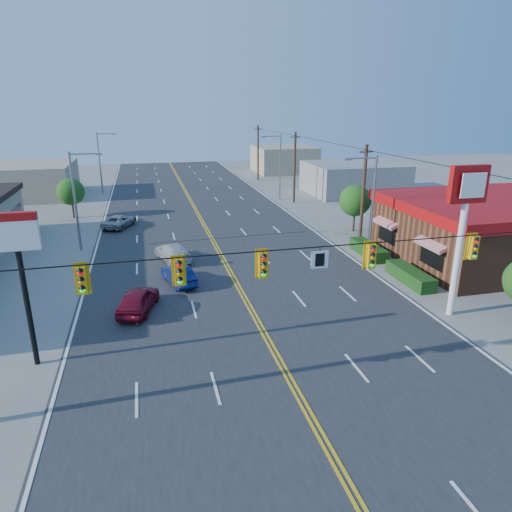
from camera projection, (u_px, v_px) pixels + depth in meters
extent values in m
plane|color=gray|center=(289.00, 379.00, 20.08)|extent=(160.00, 160.00, 0.00)
cube|color=#2D2D30|center=(216.00, 247.00, 38.48)|extent=(20.00, 120.00, 0.06)
cylinder|color=black|center=(292.00, 249.00, 18.18)|extent=(24.00, 0.05, 0.05)
cube|color=white|center=(320.00, 260.00, 18.63)|extent=(0.75, 0.04, 0.75)
cube|color=#D89E0C|center=(82.00, 280.00, 16.54)|extent=(0.55, 0.34, 1.25)
cube|color=#D89E0C|center=(179.00, 272.00, 17.33)|extent=(0.55, 0.34, 1.25)
cube|color=#D89E0C|center=(263.00, 265.00, 18.09)|extent=(0.55, 0.34, 1.25)
cube|color=#D89E0C|center=(371.00, 256.00, 19.16)|extent=(0.55, 0.34, 1.25)
cube|color=#D89E0C|center=(473.00, 247.00, 20.30)|extent=(0.55, 0.34, 1.25)
cube|color=brown|center=(489.00, 234.00, 35.05)|extent=(14.00, 12.00, 4.00)
cube|color=#A50C0C|center=(494.00, 205.00, 34.32)|extent=(14.40, 12.40, 0.80)
cube|color=#194214|center=(388.00, 262.00, 33.60)|extent=(1.20, 9.00, 0.90)
cylinder|color=white|center=(458.00, 256.00, 25.16)|extent=(0.36, 0.36, 7.00)
cube|color=#A50C0C|center=(469.00, 184.00, 23.89)|extent=(2.20, 0.36, 2.00)
cylinder|color=black|center=(27.00, 305.00, 20.30)|extent=(0.24, 0.24, 6.00)
cube|color=white|center=(15.00, 236.00, 19.29)|extent=(1.90, 0.30, 1.30)
cylinder|color=gray|center=(372.00, 209.00, 34.21)|extent=(0.20, 0.20, 8.00)
cylinder|color=gray|center=(363.00, 158.00, 32.75)|extent=(2.20, 0.12, 0.12)
cube|color=gray|center=(349.00, 159.00, 32.52)|extent=(0.50, 0.25, 0.15)
cylinder|color=gray|center=(280.00, 168.00, 56.30)|extent=(0.20, 0.20, 8.00)
cylinder|color=gray|center=(272.00, 136.00, 54.85)|extent=(2.20, 0.12, 0.12)
cube|color=gray|center=(263.00, 137.00, 54.62)|extent=(0.50, 0.25, 0.15)
cylinder|color=gray|center=(75.00, 202.00, 36.56)|extent=(0.20, 0.20, 8.00)
cylinder|color=gray|center=(84.00, 154.00, 35.61)|extent=(2.20, 0.12, 0.12)
cube|color=gray|center=(99.00, 154.00, 35.87)|extent=(0.50, 0.25, 0.15)
cylinder|color=gray|center=(100.00, 163.00, 60.50)|extent=(0.20, 0.20, 8.00)
cylinder|color=gray|center=(105.00, 134.00, 59.55)|extent=(2.20, 0.12, 0.12)
cube|color=gray|center=(114.00, 134.00, 59.81)|extent=(0.50, 0.25, 0.15)
cylinder|color=#47301E|center=(363.00, 196.00, 38.10)|extent=(0.28, 0.28, 8.40)
cylinder|color=#47301E|center=(295.00, 168.00, 54.67)|extent=(0.28, 0.28, 8.40)
cylinder|color=#47301E|center=(258.00, 153.00, 71.25)|extent=(0.28, 0.28, 8.40)
cylinder|color=#47301E|center=(354.00, 220.00, 43.08)|extent=(0.20, 0.20, 2.10)
sphere|color=#235B19|center=(355.00, 201.00, 42.48)|extent=(2.94, 2.94, 2.94)
cylinder|color=#47301E|center=(73.00, 209.00, 48.10)|extent=(0.20, 0.20, 2.00)
sphere|color=#235B19|center=(71.00, 192.00, 47.53)|extent=(2.80, 2.80, 2.80)
cube|color=gray|center=(354.00, 178.00, 61.29)|extent=(12.00, 10.00, 4.00)
cube|color=tan|center=(29.00, 180.00, 59.05)|extent=(11.00, 12.00, 4.20)
cube|color=tan|center=(284.00, 159.00, 80.79)|extent=(10.00, 10.00, 4.40)
imported|color=maroon|center=(138.00, 301.00, 26.32)|extent=(2.77, 4.39, 1.39)
imported|color=#0E1C55|center=(178.00, 276.00, 30.38)|extent=(2.26, 4.00, 1.25)
imported|color=silver|center=(173.00, 253.00, 35.03)|extent=(3.00, 4.77, 1.29)
imported|color=#9D9EA2|center=(119.00, 222.00, 44.39)|extent=(3.62, 4.84, 1.22)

